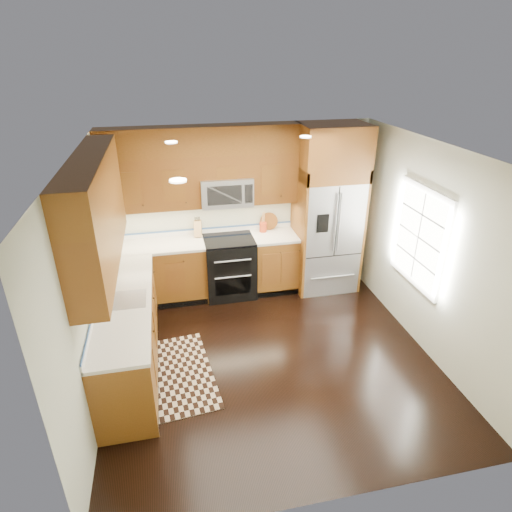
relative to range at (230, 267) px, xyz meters
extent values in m
plane|color=black|center=(0.25, -1.67, -0.47)|extent=(4.00, 4.00, 0.00)
cube|color=beige|center=(0.25, 0.33, 0.83)|extent=(4.00, 0.02, 2.60)
cube|color=beige|center=(-1.75, -1.67, 0.83)|extent=(0.02, 4.00, 2.60)
cube|color=beige|center=(2.25, -1.67, 0.83)|extent=(0.02, 4.00, 2.60)
cube|color=white|center=(2.23, -1.47, 0.93)|extent=(0.04, 1.10, 1.30)
cube|color=white|center=(2.22, -1.47, 0.93)|extent=(0.02, 0.95, 1.15)
cube|color=brown|center=(-1.06, 0.03, -0.02)|extent=(1.37, 0.60, 0.90)
cube|color=brown|center=(0.74, 0.03, -0.02)|extent=(0.72, 0.60, 0.90)
cube|color=brown|center=(-1.45, -1.47, -0.02)|extent=(0.60, 2.40, 0.90)
cube|color=white|center=(-0.32, 0.03, 0.45)|extent=(2.85, 0.62, 0.04)
cube|color=white|center=(-1.45, -1.47, 0.45)|extent=(0.62, 2.40, 0.04)
cube|color=brown|center=(-0.32, 0.17, 1.36)|extent=(2.85, 0.33, 0.75)
cube|color=brown|center=(-1.58, -1.47, 1.36)|extent=(0.33, 2.40, 0.75)
cube|color=brown|center=(-0.32, 0.17, 1.93)|extent=(2.85, 0.33, 0.40)
cube|color=brown|center=(-1.58, -1.47, 1.93)|extent=(0.33, 2.40, 0.40)
cube|color=black|center=(0.00, 0.00, -0.01)|extent=(0.76, 0.64, 0.92)
cube|color=black|center=(0.00, 0.00, 0.47)|extent=(0.76, 0.60, 0.02)
cube|color=black|center=(0.00, -0.31, 0.15)|extent=(0.55, 0.01, 0.18)
cube|color=black|center=(0.00, -0.31, -0.17)|extent=(0.55, 0.01, 0.28)
cylinder|color=#B2B2B7|center=(0.00, -0.34, 0.27)|extent=(0.55, 0.02, 0.02)
cylinder|color=#B2B2B7|center=(0.00, -0.34, 0.00)|extent=(0.55, 0.02, 0.02)
cube|color=#B2B2B7|center=(0.00, 0.13, 1.19)|extent=(0.76, 0.40, 0.42)
cube|color=black|center=(-0.05, -0.06, 1.19)|extent=(0.50, 0.01, 0.28)
cube|color=#B2B2B7|center=(1.55, -0.04, 0.43)|extent=(0.90, 0.74, 1.80)
cube|color=black|center=(1.55, -0.41, 0.78)|extent=(0.01, 0.01, 1.08)
cube|color=black|center=(1.33, -0.41, 0.78)|extent=(0.18, 0.01, 0.28)
cube|color=brown|center=(1.08, -0.04, 0.53)|extent=(0.04, 0.74, 2.00)
cube|color=brown|center=(2.02, -0.04, 0.53)|extent=(0.04, 0.74, 2.00)
cube|color=brown|center=(1.55, -0.04, 1.73)|extent=(0.98, 0.74, 0.80)
cube|color=#B2B2B7|center=(-1.45, -1.47, 0.48)|extent=(0.50, 0.42, 0.02)
cylinder|color=#B2B2B7|center=(-1.65, -1.25, 0.61)|extent=(0.02, 0.02, 0.28)
torus|color=#B2B2B7|center=(-1.65, -1.33, 0.75)|extent=(0.18, 0.02, 0.18)
cube|color=black|center=(-0.95, -1.76, -0.46)|extent=(1.01, 1.52, 0.01)
cube|color=tan|center=(-0.44, 0.24, 0.59)|extent=(0.13, 0.17, 0.24)
cylinder|color=#B03515|center=(0.58, 0.19, 0.55)|extent=(0.12, 0.12, 0.15)
cylinder|color=brown|center=(0.69, 0.27, 0.48)|extent=(0.32, 0.32, 0.02)
camera|label=1|loc=(-0.84, -5.90, 3.08)|focal=30.00mm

